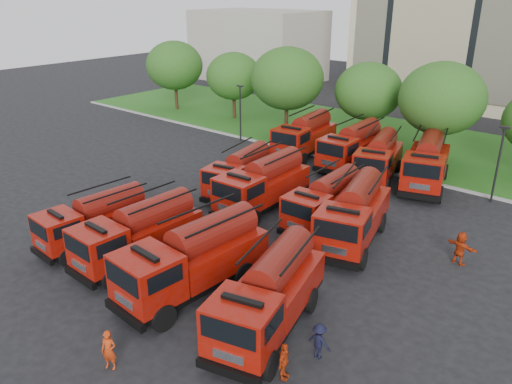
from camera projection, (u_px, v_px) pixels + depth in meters
ground at (171, 242)px, 27.76m from camera, size 140.00×140.00×0.00m
lawn at (384, 139)px, 46.23m from camera, size 70.00×16.00×0.12m
curb at (339, 161)px, 40.47m from camera, size 70.00×0.30×0.14m
side_building at (258, 46)px, 74.88m from camera, size 18.00×12.00×10.00m
tree_0 at (174, 65)px, 55.68m from camera, size 6.30×6.30×7.70m
tree_1 at (234, 76)px, 51.84m from camera, size 5.71×5.71×6.98m
tree_2 at (287, 79)px, 45.74m from camera, size 6.72×6.72×8.22m
tree_3 at (368, 91)px, 43.64m from camera, size 5.88×5.88×7.19m
tree_4 at (442, 98)px, 38.23m from camera, size 6.55×6.55×8.01m
lamp_post_0 at (240, 110)px, 44.80m from camera, size 0.60×0.25×5.11m
lamp_post_1 at (499, 160)px, 31.80m from camera, size 0.60×0.25×5.11m
fire_truck_0 at (95, 220)px, 27.02m from camera, size 2.62×6.45×2.88m
fire_truck_1 at (139, 233)px, 25.26m from camera, size 2.71×7.03×3.17m
fire_truck_2 at (194, 258)px, 22.61m from camera, size 3.18×7.76×3.46m
fire_truck_3 at (269, 294)px, 20.12m from camera, size 4.22×7.61×3.29m
fire_truck_4 at (241, 172)px, 33.76m from camera, size 3.52×6.91×3.00m
fire_truck_5 at (263, 184)px, 31.34m from camera, size 2.95×7.45×3.34m
fire_truck_6 at (326, 201)px, 29.28m from camera, size 2.65×6.68×3.00m
fire_truck_7 at (354, 214)px, 27.14m from camera, size 4.34×7.80×3.37m
fire_truck_8 at (305, 136)px, 41.43m from camera, size 3.48×7.68×3.38m
fire_truck_9 at (353, 146)px, 38.76m from camera, size 2.92×7.43×3.34m
fire_truck_10 at (379, 158)px, 36.31m from camera, size 4.17×7.39×3.19m
fire_truck_11 at (427, 163)px, 34.88m from camera, size 4.63×8.02×3.46m
firefighter_0 at (111, 368)px, 18.57m from camera, size 0.72×0.65×1.61m
firefighter_1 at (116, 278)px, 24.29m from camera, size 0.97×0.57×1.94m
firefighter_2 at (283, 378)px, 18.08m from camera, size 0.74×0.99×1.51m
firefighter_3 at (318, 357)px, 19.10m from camera, size 0.97×0.50×1.49m
firefighter_4 at (234, 236)px, 28.42m from camera, size 0.92×0.98×1.68m
firefighter_5 at (458, 263)px, 25.58m from camera, size 1.76×1.07×1.77m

